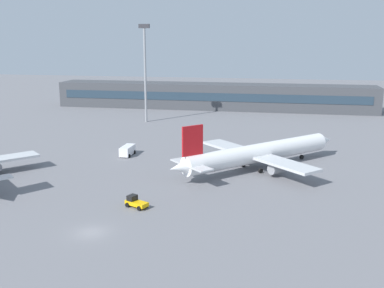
{
  "coord_description": "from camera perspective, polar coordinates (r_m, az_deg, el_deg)",
  "views": [
    {
      "loc": [
        23.48,
        -51.5,
        24.8
      ],
      "look_at": [
        5.76,
        40.0,
        3.0
      ],
      "focal_mm": 42.31,
      "sensor_mm": 36.0,
      "label": 1
    }
  ],
  "objects": [
    {
      "name": "ground_plane",
      "position": [
        97.67,
        -3.32,
        -1.57
      ],
      "size": [
        400.0,
        400.0,
        0.0
      ],
      "primitive_type": "plane",
      "color": "slate"
    },
    {
      "name": "terminal_building",
      "position": [
        163.99,
        2.66,
        6.04
      ],
      "size": [
        113.29,
        12.13,
        9.0
      ],
      "color": "#3F4247",
      "rests_on": "ground_plane"
    },
    {
      "name": "airplane_mid",
      "position": [
        88.91,
        8.63,
        -1.1
      ],
      "size": [
        31.53,
        31.91,
        10.25
      ],
      "color": "white",
      "rests_on": "ground_plane"
    },
    {
      "name": "baggage_tug_yellow",
      "position": [
        69.1,
        -7.14,
        -7.27
      ],
      "size": [
        3.9,
        2.97,
        1.75
      ],
      "color": "#F2B20C",
      "rests_on": "ground_plane"
    },
    {
      "name": "service_van_white",
      "position": [
        99.14,
        -8.14,
        -0.79
      ],
      "size": [
        2.39,
        5.23,
        2.08
      ],
      "color": "white",
      "rests_on": "ground_plane"
    },
    {
      "name": "floodlight_tower_west",
      "position": [
        136.96,
        -5.94,
        9.63
      ],
      "size": [
        3.2,
        0.8,
        28.92
      ],
      "color": "gray",
      "rests_on": "ground_plane"
    }
  ]
}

